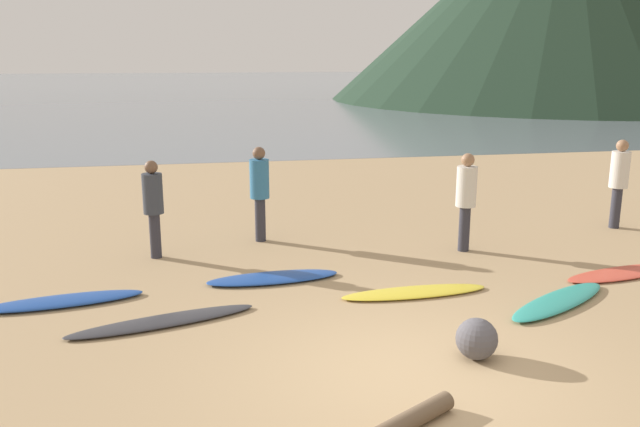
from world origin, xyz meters
TOP-DOWN VIEW (x-y plane):
  - ground_plane at (0.00, 10.00)m, footprint 120.00×120.00m
  - ocean_water at (0.00, 65.11)m, footprint 140.00×100.00m
  - surfboard_0 at (-4.23, 2.95)m, footprint 2.31×0.88m
  - surfboard_1 at (-2.78, 1.97)m, footprint 2.54×1.11m
  - surfboard_2 at (-1.15, 3.41)m, footprint 2.13×0.75m
  - surfboard_3 at (0.85, 2.41)m, footprint 2.27×0.61m
  - surfboard_4 at (2.74, 1.65)m, footprint 2.19×1.60m
  - surfboard_5 at (4.42, 2.64)m, footprint 2.23×0.98m
  - person_0 at (6.09, 5.34)m, footprint 0.37×0.37m
  - person_1 at (-3.02, 4.98)m, footprint 0.35×0.35m
  - person_2 at (-1.12, 5.70)m, footprint 0.36×0.36m
  - person_3 at (2.43, 4.38)m, footprint 0.36×0.36m
  - beach_rock_near at (0.88, 0.25)m, footprint 0.49×0.49m

SIDE VIEW (x-z plane):
  - ground_plane at x=0.00m, z-range -0.20..0.00m
  - ocean_water at x=0.00m, z-range 0.00..0.00m
  - surfboard_5 at x=4.42m, z-range 0.00..0.06m
  - surfboard_3 at x=0.85m, z-range 0.00..0.07m
  - surfboard_1 at x=-2.78m, z-range 0.00..0.07m
  - surfboard_2 at x=-1.15m, z-range 0.00..0.09m
  - surfboard_0 at x=-4.23m, z-range 0.00..0.09m
  - surfboard_4 at x=2.74m, z-range 0.00..0.09m
  - beach_rock_near at x=0.88m, z-range 0.00..0.49m
  - person_1 at x=-3.02m, z-range 0.15..1.87m
  - person_3 at x=2.43m, z-range 0.16..1.94m
  - person_2 at x=-1.12m, z-range 0.16..1.96m
  - person_0 at x=6.09m, z-range 0.16..1.97m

